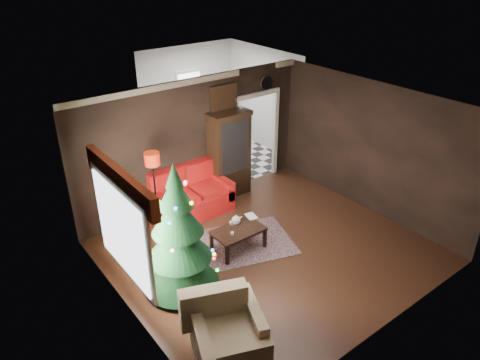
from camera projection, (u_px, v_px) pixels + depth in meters
floor at (269, 251)px, 8.51m from camera, size 5.50×5.50×0.00m
ceiling at (274, 109)px, 7.21m from camera, size 5.50×5.50×0.00m
wall_back at (195, 142)px, 9.62m from camera, size 5.50×0.00×5.50m
wall_front at (392, 255)px, 6.10m from camera, size 5.50×0.00×5.50m
wall_left at (125, 242)px, 6.37m from camera, size 0.00×5.50×5.50m
wall_right at (371, 148)px, 9.35m from camera, size 0.00×5.50×5.50m
doorway at (256, 139)px, 10.70m from camera, size 1.10×0.10×2.10m
left_window at (121, 232)px, 6.51m from camera, size 0.05×1.60×1.40m
valance at (120, 180)px, 6.18m from camera, size 0.12×2.10×0.35m
kitchen_floor at (220, 158)px, 12.24m from camera, size 3.00×3.00×0.00m
kitchen_window at (189, 85)px, 12.48m from camera, size 0.70×0.06×0.70m
rug at (242, 243)px, 8.73m from camera, size 2.26×1.93×0.01m
loveseat at (192, 193)px, 9.50m from camera, size 1.70×0.90×1.00m
curio_cabinet at (229, 156)px, 10.07m from camera, size 0.90×0.45×1.90m
floor_lamp at (156, 197)px, 8.67m from camera, size 0.37×0.37×1.87m
christmas_tree at (178, 236)px, 7.11m from camera, size 1.46×1.46×2.40m
armchair at (229, 332)px, 6.12m from camera, size 1.31×1.31×1.03m
coffee_table at (238, 239)px, 8.46m from camera, size 0.97×0.59×0.43m
teapot at (236, 220)px, 8.49m from camera, size 0.25×0.25×0.18m
cup_a at (231, 223)px, 8.51m from camera, size 0.09×0.09×0.06m
cup_b at (232, 233)px, 8.21m from camera, size 0.08×0.08×0.05m
book at (247, 212)px, 8.67m from camera, size 0.18×0.06×0.25m
wall_clock at (266, 83)px, 10.19m from camera, size 0.32×0.32×0.06m
painting at (224, 98)px, 9.60m from camera, size 0.62×0.05×0.52m
kitchen_counter at (196, 130)px, 12.88m from camera, size 1.80×0.60×0.90m
kitchen_table at (217, 152)px, 11.69m from camera, size 0.70×0.70×0.75m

